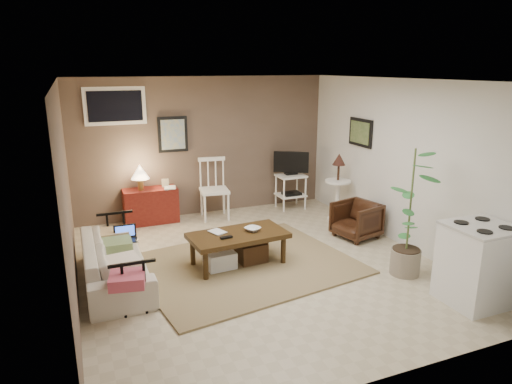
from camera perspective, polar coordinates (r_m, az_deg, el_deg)
name	(u,v)px	position (r m, az deg, el deg)	size (l,w,h in m)	color
floor	(259,265)	(6.14, 0.36, -9.17)	(5.00, 5.00, 0.00)	#C1B293
art_back	(173,134)	(7.87, -10.36, 7.10)	(0.50, 0.03, 0.60)	black
art_right	(361,132)	(7.66, 12.95, 7.26)	(0.03, 0.60, 0.45)	black
window	(115,106)	(7.69, -17.21, 10.23)	(0.96, 0.03, 0.60)	white
rug	(245,265)	(6.14, -1.35, -9.07)	(2.73, 2.18, 0.03)	#8E7D53
coffee_table	(238,247)	(6.05, -2.32, -6.83)	(1.31, 0.75, 0.48)	#3E2611
sofa	(115,254)	(5.83, -17.27, -7.46)	(1.83, 0.54, 0.72)	beige
sofa_pillows	(120,254)	(5.61, -16.68, -7.44)	(0.35, 1.74, 0.12)	#F3DEC9
sofa_end_rails	(124,257)	(5.86, -16.19, -7.80)	(0.49, 1.83, 0.62)	black
laptop	(126,236)	(6.10, -15.98, -5.27)	(0.28, 0.21, 0.19)	black
red_console	(150,202)	(7.85, -13.13, -1.29)	(0.88, 0.39, 1.02)	maroon
spindle_chair	(214,191)	(7.90, -5.26, 0.18)	(0.53, 0.53, 1.04)	white
tv_stand	(291,179)	(8.40, 4.40, 1.66)	(0.57, 0.41, 1.07)	white
side_table	(338,179)	(7.82, 10.22, 1.58)	(0.43, 0.43, 1.16)	white
armchair	(356,218)	(7.17, 12.44, -3.24)	(0.60, 0.56, 0.62)	black
potted_plant	(410,208)	(5.91, 18.71, -1.94)	(0.41, 0.41, 1.65)	gray
stove	(478,264)	(5.65, 26.02, -8.09)	(0.70, 0.65, 0.92)	white
bowl	(253,224)	(6.03, -0.42, -3.98)	(0.20, 0.05, 0.20)	#3E2611
book_table	(212,226)	(5.94, -5.51, -4.24)	(0.16, 0.02, 0.22)	#3E2611
book_console	(164,181)	(7.72, -11.44, 1.30)	(0.19, 0.02, 0.25)	#3E2611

